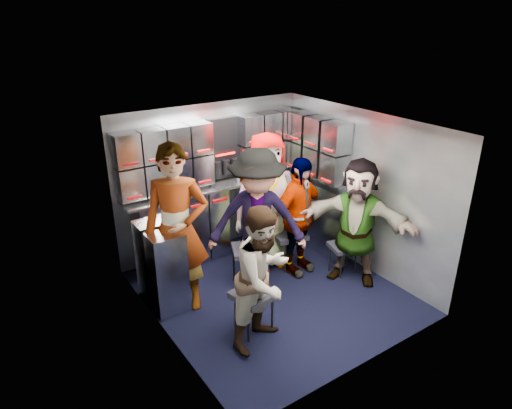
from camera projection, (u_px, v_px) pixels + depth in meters
floor at (272, 292)px, 5.65m from camera, size 3.00×3.00×0.00m
wall_back at (211, 178)px, 6.38m from camera, size 2.80×0.04×2.10m
wall_left at (160, 248)px, 4.52m from camera, size 0.04×3.00×2.10m
wall_right at (360, 190)px, 5.96m from camera, size 0.04×3.00×2.10m
ceiling at (275, 125)px, 4.82m from camera, size 2.80×3.00×0.02m
cart_bank_back at (219, 220)px, 6.44m from camera, size 2.68×0.38×0.99m
cart_bank_left at (161, 266)px, 5.27m from camera, size 0.38×0.76×0.99m
counter at (218, 185)px, 6.23m from camera, size 2.68×0.42×0.03m
locker_bank_back at (215, 151)px, 6.09m from camera, size 2.68×0.28×0.82m
locker_bank_right at (318, 147)px, 6.24m from camera, size 0.28×1.00×0.82m
right_cabinet at (319, 215)px, 6.55m from camera, size 0.28×1.20×1.00m
coffee_niche at (224, 149)px, 6.24m from camera, size 0.46×0.16×0.84m
red_latch_strip at (226, 199)px, 6.13m from camera, size 2.60×0.02×0.03m
jump_seat_near_left at (254, 297)px, 4.82m from camera, size 0.47×0.46×0.49m
jump_seat_mid_left at (249, 252)px, 5.72m from camera, size 0.53×0.52×0.49m
jump_seat_center at (259, 232)px, 6.32m from camera, size 0.42×0.40×0.44m
jump_seat_mid_right at (289, 236)px, 6.09m from camera, size 0.50×0.48×0.50m
jump_seat_near_right at (343, 248)px, 5.95m from camera, size 0.41×0.40×0.41m
attendant_standing at (177, 230)px, 5.04m from camera, size 0.86×0.77×1.96m
attendant_arc_a at (264, 277)px, 4.55m from camera, size 0.89×0.78×1.53m
attendant_arc_b at (257, 222)px, 5.39m from camera, size 1.35×1.20×1.81m
attendant_arc_c at (267, 201)px, 5.97m from camera, size 1.03×0.83×1.83m
attendant_arc_d at (298, 217)px, 5.81m from camera, size 0.98×0.55×1.58m
attendant_arc_e at (356, 222)px, 5.64m from camera, size 1.22×1.52×1.62m
bottle_left at (169, 187)px, 5.76m from camera, size 0.07×0.07×0.27m
bottle_mid at (178, 186)px, 5.83m from camera, size 0.07×0.07×0.23m
bottle_right at (240, 173)px, 6.30m from camera, size 0.07×0.07×0.24m
cup_left at (158, 196)px, 5.70m from camera, size 0.09×0.09×0.09m
cup_right at (293, 166)px, 6.80m from camera, size 0.07×0.07×0.09m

